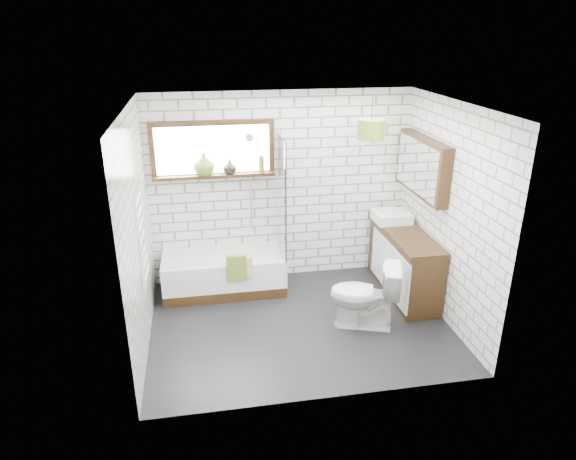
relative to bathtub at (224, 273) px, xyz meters
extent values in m
cube|color=black|center=(0.81, -0.96, -0.25)|extent=(3.40, 2.60, 0.01)
cube|color=white|center=(0.81, -0.96, 2.26)|extent=(3.40, 2.60, 0.01)
cube|color=white|center=(0.81, 0.35, 1.00)|extent=(3.40, 0.01, 2.50)
cube|color=white|center=(0.81, -2.26, 1.00)|extent=(3.40, 0.01, 2.50)
cube|color=white|center=(-0.90, -0.96, 1.00)|extent=(0.01, 2.60, 2.50)
cube|color=white|center=(2.51, -0.96, 1.00)|extent=(0.01, 2.60, 2.50)
cube|color=black|center=(-0.04, 0.30, 1.55)|extent=(1.52, 0.16, 0.68)
cube|color=white|center=(-0.85, -0.96, 0.95)|extent=(0.06, 0.52, 1.00)
cube|color=black|center=(2.43, -0.36, 1.40)|extent=(0.16, 1.20, 0.70)
cylinder|color=silver|center=(0.41, 0.30, 1.10)|extent=(0.02, 0.02, 1.30)
cube|color=white|center=(0.00, 0.00, 0.00)|extent=(1.54, 0.68, 0.50)
cube|color=white|center=(0.75, 0.00, 1.00)|extent=(0.02, 0.72, 1.50)
cube|color=olive|center=(0.14, -0.34, 0.23)|extent=(0.24, 0.07, 0.33)
cube|color=#C4B188|center=(0.24, -0.34, 0.23)|extent=(0.20, 0.05, 0.26)
cube|color=black|center=(2.27, -0.43, 0.17)|extent=(0.47, 1.47, 0.84)
cube|color=white|center=(2.21, -0.06, 0.66)|extent=(0.45, 0.39, 0.13)
cylinder|color=silver|center=(2.37, -0.06, 0.72)|extent=(0.04, 0.04, 0.16)
imported|color=white|center=(1.52, -1.12, 0.14)|extent=(0.66, 0.87, 0.79)
imported|color=olive|center=(-0.16, 0.27, 1.37)|extent=(0.30, 0.30, 0.27)
imported|color=black|center=(0.15, 0.27, 1.32)|extent=(0.18, 0.18, 0.18)
cylinder|color=olive|center=(0.55, 0.27, 1.33)|extent=(0.07, 0.07, 0.21)
cylinder|color=olive|center=(1.78, -0.26, 1.85)|extent=(0.32, 0.32, 0.24)
camera|label=1|loc=(-0.23, -5.99, 3.00)|focal=32.00mm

